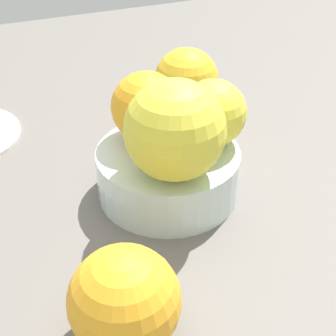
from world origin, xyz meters
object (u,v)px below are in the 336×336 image
orange_in_bowl_2 (212,112)px  orange_loose_0 (124,301)px  orange_in_bowl_1 (147,107)px  fruit_bowl (168,173)px  orange_loose_1 (186,80)px  orange_in_bowl_0 (175,130)px

orange_in_bowl_2 → orange_loose_0: size_ratio=0.81×
orange_in_bowl_1 → orange_in_bowl_2: size_ratio=1.06×
fruit_bowl → orange_in_bowl_1: bearing=-72.7°
orange_loose_1 → orange_loose_0: bearing=59.4°
orange_loose_1 → orange_in_bowl_0: bearing=63.3°
orange_in_bowl_2 → orange_loose_1: bearing=-105.1°
orange_in_bowl_1 → orange_in_bowl_2: bearing=152.8°
orange_in_bowl_0 → orange_loose_1: orange_in_bowl_0 is taller
orange_in_bowl_0 → orange_in_bowl_2: (-5.22, -3.59, -1.19)cm
orange_in_bowl_0 → orange_in_bowl_1: (0.19, -6.38, -0.99)cm
orange_in_bowl_0 → orange_loose_1: (-9.20, -18.32, -5.19)cm
fruit_bowl → orange_in_bowl_1: (0.94, -3.02, 5.87)cm
fruit_bowl → orange_in_bowl_0: 7.67cm
fruit_bowl → orange_loose_1: (-8.45, -14.97, 1.66)cm
orange_in_bowl_2 → orange_in_bowl_0: bearing=34.6°
orange_in_bowl_0 → orange_loose_0: 14.93cm
fruit_bowl → orange_loose_1: 17.27cm
orange_in_bowl_1 → orange_loose_1: size_ratio=0.86×
fruit_bowl → orange_in_bowl_1: size_ratio=2.02×
orange_in_bowl_0 → orange_loose_0: (8.31, 11.25, -5.22)cm
orange_loose_1 → orange_in_bowl_1: bearing=51.8°
orange_in_bowl_2 → orange_in_bowl_1: bearing=-27.2°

